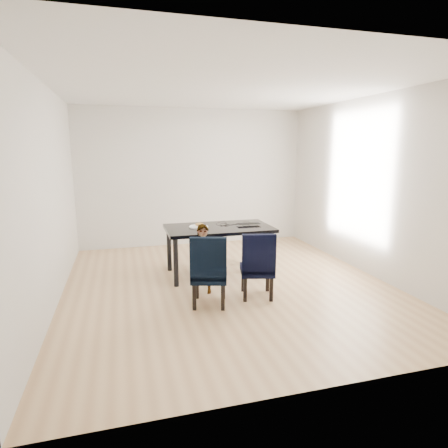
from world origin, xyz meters
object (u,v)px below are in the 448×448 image
object	(u,v)px
chair_right	(257,264)
laptop	(248,224)
plate	(199,227)
child	(203,259)
dining_table	(219,250)
chair_left	(209,270)

from	to	relation	value
chair_right	laptop	bearing A→B (deg)	91.83
plate	laptop	bearing A→B (deg)	-0.38
chair_right	child	bearing A→B (deg)	167.56
dining_table	plate	distance (m)	0.49
child	laptop	xyz separation A→B (m)	(0.87, 0.72, 0.29)
child	plate	size ratio (longest dim) A/B	3.24
plate	laptop	distance (m)	0.78
child	chair_right	bearing A→B (deg)	-5.10
chair_right	chair_left	bearing A→B (deg)	-158.52
laptop	dining_table	bearing A→B (deg)	5.03
chair_left	child	distance (m)	0.41
child	plate	xyz separation A→B (m)	(0.09, 0.73, 0.29)
chair_left	plate	xyz separation A→B (m)	(0.11, 1.14, 0.31)
child	plate	distance (m)	0.79
child	laptop	size ratio (longest dim) A/B	2.59
chair_left	chair_right	xyz separation A→B (m)	(0.66, 0.09, -0.01)
plate	chair_left	bearing A→B (deg)	-95.33
chair_right	child	world-z (taller)	child
chair_left	plate	distance (m)	1.18
dining_table	chair_left	size ratio (longest dim) A/B	1.77
plate	laptop	world-z (taller)	laptop
dining_table	laptop	world-z (taller)	laptop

